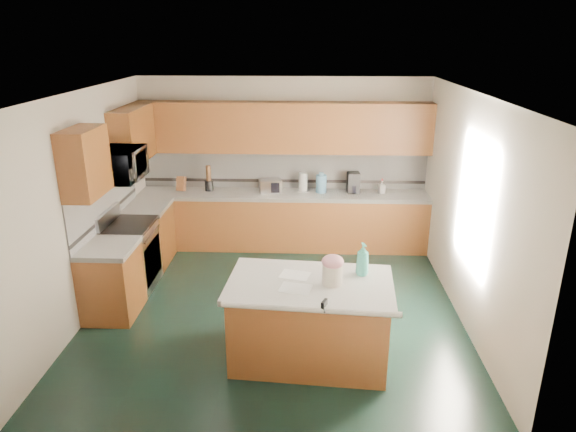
{
  "coord_description": "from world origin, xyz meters",
  "views": [
    {
      "loc": [
        0.4,
        -5.81,
        3.33
      ],
      "look_at": [
        0.15,
        0.35,
        1.12
      ],
      "focal_mm": 32.0,
      "sensor_mm": 36.0,
      "label": 1
    }
  ],
  "objects_px": {
    "treat_jar": "(332,274)",
    "toaster_oven": "(270,186)",
    "island_base": "(309,323)",
    "knife_block": "(181,184)",
    "coffee_maker": "(353,183)",
    "island_top": "(310,285)",
    "soap_bottle_island": "(363,259)"
  },
  "relations": [
    {
      "from": "island_base",
      "to": "toaster_oven",
      "type": "xyz_separation_m",
      "value": [
        -0.64,
        3.14,
        0.59
      ]
    },
    {
      "from": "knife_block",
      "to": "island_base",
      "type": "bearing_deg",
      "value": -49.55
    },
    {
      "from": "island_top",
      "to": "coffee_maker",
      "type": "height_order",
      "value": "coffee_maker"
    },
    {
      "from": "island_base",
      "to": "island_top",
      "type": "xyz_separation_m",
      "value": [
        0.0,
        0.0,
        0.46
      ]
    },
    {
      "from": "soap_bottle_island",
      "to": "toaster_oven",
      "type": "distance_m",
      "value": 3.17
    },
    {
      "from": "soap_bottle_island",
      "to": "treat_jar",
      "type": "bearing_deg",
      "value": -162.21
    },
    {
      "from": "island_top",
      "to": "coffee_maker",
      "type": "xyz_separation_m",
      "value": [
        0.68,
        3.17,
        0.19
      ]
    },
    {
      "from": "soap_bottle_island",
      "to": "coffee_maker",
      "type": "height_order",
      "value": "soap_bottle_island"
    },
    {
      "from": "toaster_oven",
      "to": "coffee_maker",
      "type": "bearing_deg",
      "value": -11.68
    },
    {
      "from": "knife_block",
      "to": "coffee_maker",
      "type": "bearing_deg",
      "value": 7.54
    },
    {
      "from": "treat_jar",
      "to": "coffee_maker",
      "type": "bearing_deg",
      "value": 83.78
    },
    {
      "from": "island_base",
      "to": "treat_jar",
      "type": "distance_m",
      "value": 0.64
    },
    {
      "from": "soap_bottle_island",
      "to": "toaster_oven",
      "type": "height_order",
      "value": "soap_bottle_island"
    },
    {
      "from": "island_base",
      "to": "island_top",
      "type": "height_order",
      "value": "island_top"
    },
    {
      "from": "island_top",
      "to": "soap_bottle_island",
      "type": "xyz_separation_m",
      "value": [
        0.55,
        0.19,
        0.21
      ]
    },
    {
      "from": "island_base",
      "to": "knife_block",
      "type": "distance_m",
      "value": 3.81
    },
    {
      "from": "island_base",
      "to": "toaster_oven",
      "type": "distance_m",
      "value": 3.25
    },
    {
      "from": "island_base",
      "to": "treat_jar",
      "type": "height_order",
      "value": "treat_jar"
    },
    {
      "from": "treat_jar",
      "to": "soap_bottle_island",
      "type": "xyz_separation_m",
      "value": [
        0.32,
        0.22,
        0.07
      ]
    },
    {
      "from": "treat_jar",
      "to": "toaster_oven",
      "type": "distance_m",
      "value": 3.28
    },
    {
      "from": "island_base",
      "to": "knife_block",
      "type": "height_order",
      "value": "knife_block"
    },
    {
      "from": "treat_jar",
      "to": "toaster_oven",
      "type": "xyz_separation_m",
      "value": [
        -0.86,
        3.17,
        -0.01
      ]
    },
    {
      "from": "toaster_oven",
      "to": "treat_jar",
      "type": "bearing_deg",
      "value": -87.74
    },
    {
      "from": "soap_bottle_island",
      "to": "knife_block",
      "type": "height_order",
      "value": "soap_bottle_island"
    },
    {
      "from": "island_base",
      "to": "coffee_maker",
      "type": "distance_m",
      "value": 3.3
    },
    {
      "from": "island_top",
      "to": "toaster_oven",
      "type": "relative_size",
      "value": 4.89
    },
    {
      "from": "knife_block",
      "to": "coffee_maker",
      "type": "xyz_separation_m",
      "value": [
        2.76,
        0.03,
        0.04
      ]
    },
    {
      "from": "island_base",
      "to": "soap_bottle_island",
      "type": "relative_size",
      "value": 4.48
    },
    {
      "from": "island_base",
      "to": "toaster_oven",
      "type": "relative_size",
      "value": 4.6
    },
    {
      "from": "coffee_maker",
      "to": "toaster_oven",
      "type": "bearing_deg",
      "value": 177.03
    },
    {
      "from": "island_base",
      "to": "treat_jar",
      "type": "xyz_separation_m",
      "value": [
        0.22,
        -0.03,
        0.6
      ]
    },
    {
      "from": "knife_block",
      "to": "coffee_maker",
      "type": "relative_size",
      "value": 0.73
    }
  ]
}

